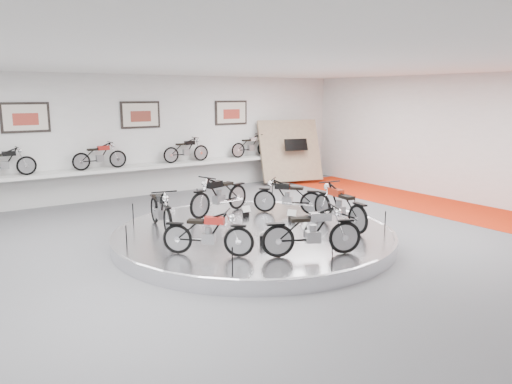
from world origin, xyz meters
TOP-DOWN VIEW (x-y plane):
  - floor at (0.00, 0.00)m, footprint 16.00×16.00m
  - ceiling at (0.00, 0.00)m, footprint 16.00×16.00m
  - wall_back at (0.00, 7.00)m, footprint 16.00×0.00m
  - wall_right at (8.00, 0.00)m, footprint 0.00×14.00m
  - orange_carpet_strip at (6.80, 0.00)m, footprint 2.40×12.60m
  - dado_band at (0.00, 6.98)m, footprint 15.68×0.04m
  - display_platform at (0.00, 0.30)m, footprint 6.40×6.40m
  - platform_rim at (0.00, 0.30)m, footprint 6.40×6.40m
  - shelf at (0.00, 6.70)m, footprint 11.00×0.55m
  - poster_left at (-3.50, 6.96)m, footprint 1.35×0.06m
  - poster_center at (0.00, 6.96)m, footprint 1.35×0.06m
  - poster_right at (3.50, 6.96)m, footprint 1.35×0.06m
  - display_panel at (5.60, 6.10)m, footprint 2.56×1.52m
  - shelf_bike_a at (-4.20, 6.70)m, footprint 1.22×0.43m
  - shelf_bike_b at (-1.50, 6.70)m, footprint 1.22×0.43m
  - shelf_bike_c at (1.50, 6.70)m, footprint 1.22×0.43m
  - shelf_bike_d at (4.20, 6.70)m, footprint 1.22×0.43m
  - bike_a at (1.64, 1.14)m, footprint 1.45×1.52m
  - bike_b at (0.14, 2.10)m, footprint 1.85×1.07m
  - bike_c at (-1.74, 1.53)m, footprint 0.88×1.74m
  - bike_d at (-1.77, -0.73)m, footprint 1.48×1.45m
  - bike_e at (-0.13, -1.87)m, footprint 1.77×1.22m
  - bike_f at (1.81, -0.59)m, footprint 0.83×1.80m

SIDE VIEW (x-z plane):
  - floor at x=0.00m, z-range 0.00..0.00m
  - orange_carpet_strip at x=6.80m, z-range 0.00..0.01m
  - display_platform at x=0.00m, z-range 0.00..0.30m
  - platform_rim at x=0.00m, z-range 0.22..0.32m
  - dado_band at x=0.00m, z-range 0.00..1.10m
  - bike_d at x=-1.77m, z-range 0.30..1.20m
  - bike_a at x=1.64m, z-range 0.30..1.22m
  - bike_c at x=-1.74m, z-range 0.30..1.28m
  - bike_e at x=-0.13m, z-range 0.30..1.28m
  - bike_f at x=1.81m, z-range 0.30..1.32m
  - bike_b at x=0.14m, z-range 0.30..1.33m
  - shelf at x=0.00m, z-range 0.95..1.05m
  - display_panel at x=5.60m, z-range 0.10..2.40m
  - shelf_bike_a at x=-4.20m, z-range 1.05..1.78m
  - shelf_bike_b at x=-1.50m, z-range 1.05..1.78m
  - shelf_bike_c at x=1.50m, z-range 1.05..1.78m
  - shelf_bike_d at x=4.20m, z-range 1.05..1.78m
  - wall_back at x=0.00m, z-range -6.00..10.00m
  - wall_right at x=8.00m, z-range -5.00..9.00m
  - poster_left at x=-3.50m, z-range 2.26..3.14m
  - poster_center at x=0.00m, z-range 2.26..3.14m
  - poster_right at x=3.50m, z-range 2.26..3.14m
  - ceiling at x=0.00m, z-range 4.00..4.00m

